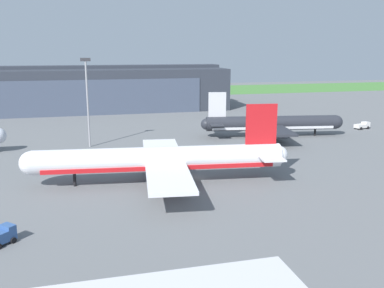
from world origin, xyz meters
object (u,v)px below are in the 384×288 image
stair_truck (1,236)px  apron_light_mast (87,96)px  airliner_near_right (159,160)px  airliner_far_left (272,124)px  maintenance_hangar (93,88)px  baggage_tug (363,125)px

stair_truck → apron_light_mast: apron_light_mast is taller
airliner_near_right → stair_truck: (-23.41, -19.72, -3.20)m
airliner_near_right → airliner_far_left: 50.32m
maintenance_hangar → baggage_tug: size_ratio=19.92×
maintenance_hangar → airliner_near_right: 104.86m
stair_truck → baggage_tug: size_ratio=0.72×
stair_truck → apron_light_mast: bearing=77.6°
airliner_near_right → stair_truck: airliner_near_right is taller
airliner_near_right → stair_truck: size_ratio=12.68×
airliner_near_right → apron_light_mast: bearing=109.6°
airliner_near_right → baggage_tug: size_ratio=9.09×
airliner_far_left → stair_truck: 80.96m
maintenance_hangar → airliner_near_right: (9.10, -104.39, -3.96)m
airliner_near_right → baggage_tug: bearing=28.5°
airliner_far_left → baggage_tug: 32.22m
stair_truck → apron_light_mast: 55.28m
airliner_far_left → baggage_tug: airliner_far_left is taller
maintenance_hangar → airliner_far_left: (46.57, -70.81, -4.61)m
apron_light_mast → baggage_tug: bearing=3.2°
stair_truck → baggage_tug: bearing=31.7°
baggage_tug → apron_light_mast: apron_light_mast is taller
stair_truck → baggage_tug: stair_truck is taller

